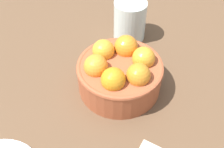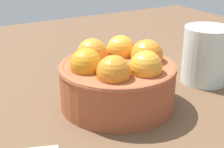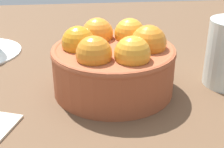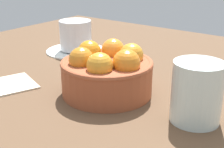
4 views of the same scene
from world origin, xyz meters
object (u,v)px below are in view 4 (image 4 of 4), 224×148
coffee_cup (76,38)px  folded_napkin (11,83)px  terracotta_bowl (107,72)px  water_glass (197,92)px

coffee_cup → folded_napkin: size_ratio=1.67×
terracotta_bowl → folded_napkin: size_ratio=1.77×
water_glass → terracotta_bowl: bearing=0.7°
coffee_cup → folded_napkin: coffee_cup is taller
water_glass → folded_napkin: (33.72, 8.25, -4.32)cm
folded_napkin → water_glass: bearing=-166.3°
terracotta_bowl → water_glass: water_glass is taller
water_glass → coffee_cup: bearing=-22.1°
terracotta_bowl → water_glass: 16.66cm
terracotta_bowl → folded_napkin: bearing=25.3°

